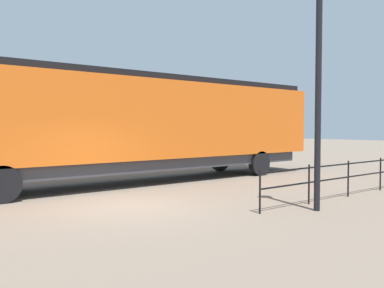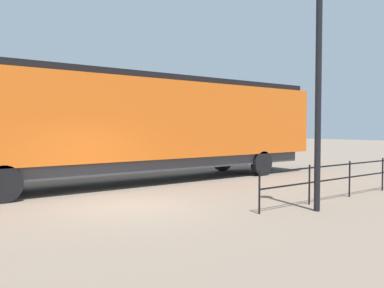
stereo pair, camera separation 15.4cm
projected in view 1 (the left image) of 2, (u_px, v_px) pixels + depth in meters
name	position (u px, v px, depth m)	size (l,w,h in m)	color
ground_plane	(128.00, 207.00, 11.29)	(120.00, 120.00, 0.00)	#756656
locomotive	(152.00, 123.00, 16.47)	(2.92, 17.04, 4.19)	orange
lamp_post	(319.00, 55.00, 10.62)	(0.45, 0.45, 6.19)	black
platform_fence	(365.00, 171.00, 13.58)	(0.05, 10.33, 1.13)	black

